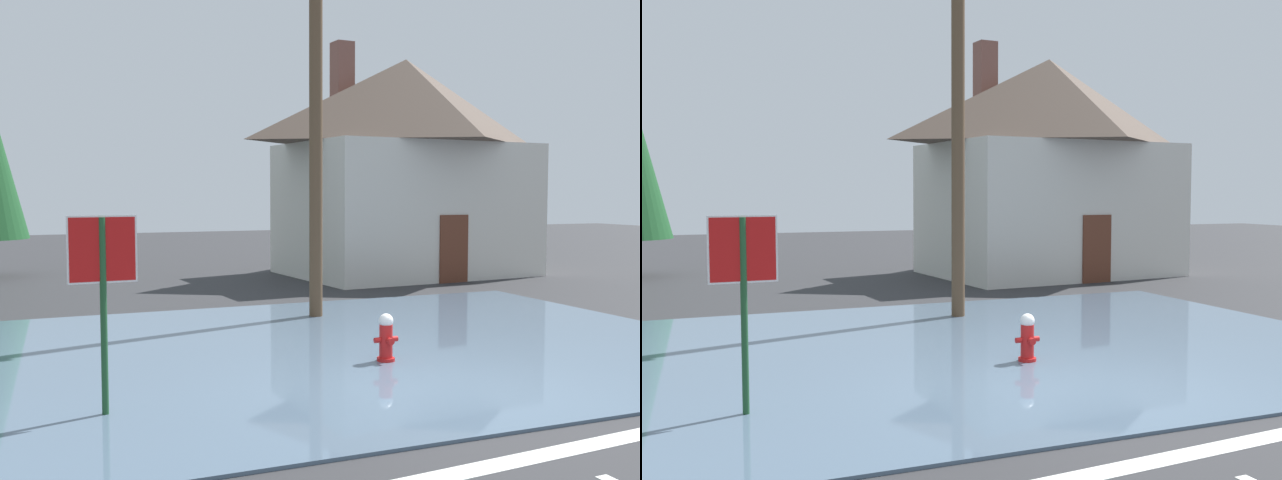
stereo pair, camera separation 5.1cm
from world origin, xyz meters
TOP-DOWN VIEW (x-y plane):
  - ground_plane at (0.00, 0.00)m, footprint 80.00×80.00m
  - flood_puddle at (0.26, 2.98)m, footprint 12.44×9.62m
  - lane_stop_bar at (-0.68, -2.49)m, footprint 4.38×0.65m
  - stop_sign_near at (-4.34, 0.51)m, footprint 0.80×0.08m
  - fire_hydrant at (0.01, 1.69)m, footprint 0.40×0.34m
  - utility_pole at (0.54, 5.94)m, footprint 1.60×0.28m
  - house at (6.32, 12.57)m, footprint 8.33×6.20m

SIDE VIEW (x-z plane):
  - ground_plane at x=0.00m, z-range -0.10..0.00m
  - lane_stop_bar at x=-0.68m, z-range 0.00..0.01m
  - flood_puddle at x=0.26m, z-range 0.00..0.04m
  - fire_hydrant at x=0.01m, z-range -0.01..0.78m
  - stop_sign_near at x=-4.34m, z-range 0.53..2.93m
  - house at x=6.32m, z-range -0.14..7.33m
  - utility_pole at x=0.54m, z-range 0.18..9.53m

